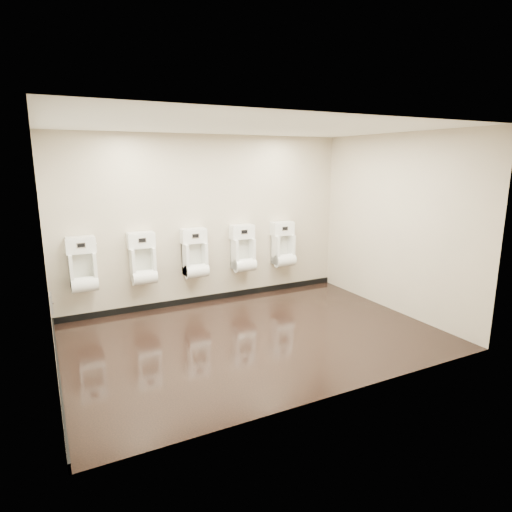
{
  "coord_description": "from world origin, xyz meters",
  "views": [
    {
      "loc": [
        -2.5,
        -4.96,
        2.39
      ],
      "look_at": [
        0.3,
        0.55,
        1.0
      ],
      "focal_mm": 30.0,
      "sensor_mm": 36.0,
      "label": 1
    }
  ],
  "objects": [
    {
      "name": "ceiling",
      "position": [
        0.0,
        0.0,
        2.8
      ],
      "size": [
        5.0,
        3.5,
        0.0
      ],
      "primitive_type": "cube",
      "color": "white"
    },
    {
      "name": "tile_overlay_left",
      "position": [
        -2.5,
        0.0,
        1.4
      ],
      "size": [
        0.01,
        3.5,
        2.8
      ],
      "primitive_type": "cube",
      "color": "white",
      "rests_on": "ground"
    },
    {
      "name": "urinal_2",
      "position": [
        -0.29,
        1.61,
        0.84
      ],
      "size": [
        0.42,
        0.32,
        0.79
      ],
      "color": "white",
      "rests_on": "back_wall"
    },
    {
      "name": "right_wall",
      "position": [
        2.5,
        0.0,
        1.4
      ],
      "size": [
        0.02,
        3.5,
        2.8
      ],
      "primitive_type": "cube",
      "color": "#C3B496",
      "rests_on": "ground"
    },
    {
      "name": "front_wall",
      "position": [
        0.0,
        -1.75,
        1.4
      ],
      "size": [
        5.0,
        0.02,
        2.8
      ],
      "primitive_type": "cube",
      "color": "#C3B496",
      "rests_on": "ground"
    },
    {
      "name": "urinal_1",
      "position": [
        -1.14,
        1.61,
        0.84
      ],
      "size": [
        0.42,
        0.32,
        0.79
      ],
      "color": "white",
      "rests_on": "back_wall"
    },
    {
      "name": "urinal_0",
      "position": [
        -2.01,
        1.61,
        0.84
      ],
      "size": [
        0.42,
        0.32,
        0.79
      ],
      "color": "white",
      "rests_on": "back_wall"
    },
    {
      "name": "left_wall",
      "position": [
        -2.5,
        0.0,
        1.4
      ],
      "size": [
        0.02,
        3.5,
        2.8
      ],
      "primitive_type": "cube",
      "color": "#C3B496",
      "rests_on": "ground"
    },
    {
      "name": "back_wall",
      "position": [
        0.0,
        1.75,
        1.4
      ],
      "size": [
        5.0,
        0.02,
        2.8
      ],
      "primitive_type": "cube",
      "color": "#C3B496",
      "rests_on": "ground"
    },
    {
      "name": "skirting_back",
      "position": [
        0.0,
        1.74,
        0.05
      ],
      "size": [
        5.0,
        0.02,
        0.1
      ],
      "primitive_type": "cube",
      "color": "black",
      "rests_on": "ground"
    },
    {
      "name": "urinal_4",
      "position": [
        1.39,
        1.61,
        0.84
      ],
      "size": [
        0.42,
        0.32,
        0.79
      ],
      "color": "white",
      "rests_on": "back_wall"
    },
    {
      "name": "access_panel",
      "position": [
        -2.48,
        1.2,
        0.5
      ],
      "size": [
        0.04,
        0.25,
        0.25
      ],
      "color": "#9E9EA3",
      "rests_on": "left_wall"
    },
    {
      "name": "ground",
      "position": [
        0.0,
        0.0,
        0.0
      ],
      "size": [
        5.0,
        3.5,
        0.0
      ],
      "primitive_type": "cube",
      "color": "black",
      "rests_on": "ground"
    },
    {
      "name": "skirting_left",
      "position": [
        -2.49,
        0.0,
        0.05
      ],
      "size": [
        0.02,
        3.5,
        0.1
      ],
      "primitive_type": "cube",
      "color": "black",
      "rests_on": "ground"
    },
    {
      "name": "urinal_3",
      "position": [
        0.58,
        1.61,
        0.84
      ],
      "size": [
        0.42,
        0.32,
        0.79
      ],
      "color": "white",
      "rests_on": "back_wall"
    }
  ]
}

